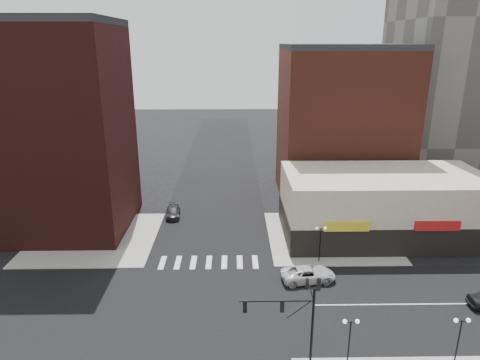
{
  "coord_description": "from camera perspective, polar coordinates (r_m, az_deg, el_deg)",
  "views": [
    {
      "loc": [
        2.64,
        -33.73,
        23.15
      ],
      "look_at": [
        3.25,
        3.65,
        11.0
      ],
      "focal_mm": 32.0,
      "sensor_mm": 36.0,
      "label": 1
    }
  ],
  "objects": [
    {
      "name": "ground",
      "position": [
        41.0,
        -4.66,
        -16.45
      ],
      "size": [
        240.0,
        240.0,
        0.0
      ],
      "primitive_type": "plane",
      "color": "black",
      "rests_on": "ground"
    },
    {
      "name": "road_ew",
      "position": [
        40.99,
        -4.66,
        -16.43
      ],
      "size": [
        200.0,
        14.0,
        0.02
      ],
      "primitive_type": "cube",
      "color": "black",
      "rests_on": "ground"
    },
    {
      "name": "road_ns",
      "position": [
        40.99,
        -4.66,
        -16.43
      ],
      "size": [
        14.0,
        200.0,
        0.02
      ],
      "primitive_type": "cube",
      "color": "black",
      "rests_on": "ground"
    },
    {
      "name": "sidewalk_nw",
      "position": [
        56.15,
        -18.78,
        -7.31
      ],
      "size": [
        15.0,
        15.0,
        0.12
      ],
      "primitive_type": "cube",
      "color": "gray",
      "rests_on": "ground"
    },
    {
      "name": "sidewalk_ne",
      "position": [
        54.77,
        11.76,
        -7.34
      ],
      "size": [
        15.0,
        15.0,
        0.12
      ],
      "primitive_type": "cube",
      "color": "gray",
      "rests_on": "ground"
    },
    {
      "name": "building_nw",
      "position": [
        57.53,
        -23.15,
        5.89
      ],
      "size": [
        16.0,
        15.0,
        25.0
      ],
      "primitive_type": "cube",
      "color": "#391512",
      "rests_on": "ground"
    },
    {
      "name": "building_nw_low",
      "position": [
        77.98,
        -27.33,
        3.27
      ],
      "size": [
        20.0,
        18.0,
        12.0
      ],
      "primitive_type": "cube",
      "color": "#391512",
      "rests_on": "ground"
    },
    {
      "name": "building_ne_midrise",
      "position": [
        66.43,
        13.43,
        6.98
      ],
      "size": [
        18.0,
        15.0,
        22.0
      ],
      "primitive_type": "cube",
      "color": "maroon",
      "rests_on": "ground"
    },
    {
      "name": "building_ne_row",
      "position": [
        55.73,
        18.41,
        -3.83
      ],
      "size": [
        24.2,
        12.2,
        8.0
      ],
      "color": "beige",
      "rests_on": "ground"
    },
    {
      "name": "traffic_signal",
      "position": [
        31.98,
        7.83,
        -16.85
      ],
      "size": [
        5.59,
        3.09,
        7.77
      ],
      "color": "black",
      "rests_on": "ground"
    },
    {
      "name": "street_lamp_se_a",
      "position": [
        33.56,
        14.48,
        -18.94
      ],
      "size": [
        1.22,
        0.32,
        4.16
      ],
      "color": "black",
      "rests_on": "sidewalk_se"
    },
    {
      "name": "street_lamp_se_b",
      "position": [
        36.39,
        27.31,
        -17.35
      ],
      "size": [
        1.22,
        0.32,
        4.16
      ],
      "color": "black",
      "rests_on": "sidewalk_se"
    },
    {
      "name": "street_lamp_ne",
      "position": [
        47.15,
        10.69,
        -7.24
      ],
      "size": [
        1.22,
        0.32,
        4.16
      ],
      "color": "black",
      "rests_on": "sidewalk_ne"
    },
    {
      "name": "white_suv",
      "position": [
        44.74,
        9.09,
        -12.27
      ],
      "size": [
        5.77,
        3.25,
        1.52
      ],
      "primitive_type": "imported",
      "rotation": [
        0.0,
        0.0,
        1.71
      ],
      "color": "silver",
      "rests_on": "ground"
    },
    {
      "name": "dark_sedan_north",
      "position": [
        60.01,
        -8.92,
        -4.22
      ],
      "size": [
        2.26,
        4.78,
        1.35
      ],
      "primitive_type": "imported",
      "rotation": [
        0.0,
        0.0,
        0.08
      ],
      "color": "black",
      "rests_on": "ground"
    }
  ]
}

